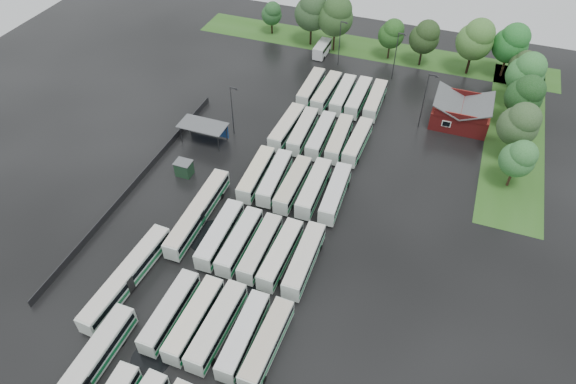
% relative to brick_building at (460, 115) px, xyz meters
% --- Properties ---
extents(ground, '(160.00, 160.00, 0.00)m').
position_rel_brick_building_xyz_m(ground, '(-24.00, -42.77, -1.87)').
color(ground, black).
rests_on(ground, ground).
extents(brick_building, '(10.07, 8.60, 5.39)m').
position_rel_brick_building_xyz_m(brick_building, '(0.00, 0.00, 0.00)').
color(brick_building, maroon).
rests_on(brick_building, ground).
extents(wash_shed, '(8.20, 4.20, 3.58)m').
position_rel_brick_building_xyz_m(wash_shed, '(-41.20, -20.74, 1.12)').
color(wash_shed, '#2D2D30').
rests_on(wash_shed, ground).
extents(utility_hut, '(2.70, 2.20, 2.62)m').
position_rel_brick_building_xyz_m(utility_hut, '(-40.20, -30.17, -0.55)').
color(utility_hut, black).
rests_on(utility_hut, ground).
extents(grass_strip_north, '(80.00, 10.00, 0.01)m').
position_rel_brick_building_xyz_m(grass_strip_north, '(-22.00, 22.03, -1.86)').
color(grass_strip_north, '#2A581A').
rests_on(grass_strip_north, ground).
extents(grass_strip_east, '(10.00, 50.00, 0.01)m').
position_rel_brick_building_xyz_m(grass_strip_east, '(10.00, 0.03, -1.86)').
color(grass_strip_east, '#2A581A').
rests_on(grass_strip_east, ground).
extents(west_fence, '(0.10, 50.00, 1.20)m').
position_rel_brick_building_xyz_m(west_fence, '(-46.20, -34.77, -1.27)').
color(west_fence, '#2D2D30').
rests_on(west_fence, ground).
extents(bus_r1c0, '(2.42, 11.22, 3.12)m').
position_rel_brick_building_xyz_m(bus_r1c0, '(-28.43, -55.04, -0.15)').
color(bus_r1c0, silver).
rests_on(bus_r1c0, ground).
extents(bus_r1c1, '(2.57, 11.47, 3.18)m').
position_rel_brick_building_xyz_m(bus_r1c1, '(-25.11, -54.99, -0.11)').
color(bus_r1c1, silver).
rests_on(bus_r1c1, ground).
extents(bus_r1c2, '(2.76, 11.83, 3.28)m').
position_rel_brick_building_xyz_m(bus_r1c2, '(-22.10, -54.89, -0.06)').
color(bus_r1c2, silver).
rests_on(bus_r1c2, ground).
extents(bus_r1c3, '(2.51, 11.27, 3.13)m').
position_rel_brick_building_xyz_m(bus_r1c3, '(-18.65, -54.90, -0.15)').
color(bus_r1c3, silver).
rests_on(bus_r1c3, ground).
extents(bus_r1c4, '(2.66, 11.42, 3.17)m').
position_rel_brick_building_xyz_m(bus_r1c4, '(-15.63, -54.94, -0.13)').
color(bus_r1c4, silver).
rests_on(bus_r1c4, ground).
extents(bus_r2c0, '(2.75, 11.66, 3.23)m').
position_rel_brick_building_xyz_m(bus_r2c0, '(-28.22, -41.48, -0.09)').
color(bus_r2c0, silver).
rests_on(bus_r2c0, ground).
extents(bus_r2c1, '(2.46, 11.27, 3.13)m').
position_rel_brick_building_xyz_m(bus_r2c1, '(-25.14, -41.67, -0.14)').
color(bus_r2c1, silver).
rests_on(bus_r2c1, ground).
extents(bus_r2c2, '(2.45, 11.12, 3.09)m').
position_rel_brick_building_xyz_m(bus_r2c2, '(-21.98, -41.76, -0.17)').
color(bus_r2c2, silver).
rests_on(bus_r2c2, ground).
extents(bus_r2c3, '(2.63, 11.36, 3.15)m').
position_rel_brick_building_xyz_m(bus_r2c3, '(-18.96, -41.84, -0.13)').
color(bus_r2c3, silver).
rests_on(bus_r2c3, ground).
extents(bus_r2c4, '(2.68, 11.79, 3.27)m').
position_rel_brick_building_xyz_m(bus_r2c4, '(-15.62, -41.72, -0.07)').
color(bus_r2c4, silver).
rests_on(bus_r2c4, ground).
extents(bus_r3c0, '(2.87, 11.49, 3.17)m').
position_rel_brick_building_xyz_m(bus_r3c0, '(-28.45, -27.85, -0.12)').
color(bus_r3c0, silver).
rests_on(bus_r3c0, ground).
extents(bus_r3c1, '(2.96, 11.40, 3.14)m').
position_rel_brick_building_xyz_m(bus_r3c1, '(-25.39, -27.62, -0.14)').
color(bus_r3c1, silver).
rests_on(bus_r3c1, ground).
extents(bus_r3c2, '(2.44, 11.33, 3.15)m').
position_rel_brick_building_xyz_m(bus_r3c2, '(-22.16, -28.10, -0.13)').
color(bus_r3c2, silver).
rests_on(bus_r3c2, ground).
extents(bus_r3c3, '(2.69, 11.69, 3.24)m').
position_rel_brick_building_xyz_m(bus_r3c3, '(-18.87, -27.79, -0.08)').
color(bus_r3c3, silver).
rests_on(bus_r3c3, ground).
extents(bus_r3c4, '(2.92, 11.67, 3.22)m').
position_rel_brick_building_xyz_m(bus_r3c4, '(-15.42, -27.76, -0.09)').
color(bus_r3c4, silver).
rests_on(bus_r3c4, ground).
extents(bus_r4c0, '(2.81, 11.72, 3.25)m').
position_rel_brick_building_xyz_m(bus_r4c0, '(-28.27, -14.47, -0.08)').
color(bus_r4c0, silver).
rests_on(bus_r4c0, ground).
extents(bus_r4c1, '(2.77, 11.45, 3.17)m').
position_rel_brick_building_xyz_m(bus_r4c1, '(-25.26, -14.52, -0.12)').
color(bus_r4c1, silver).
rests_on(bus_r4c1, ground).
extents(bus_r4c2, '(2.66, 11.36, 3.15)m').
position_rel_brick_building_xyz_m(bus_r4c2, '(-21.93, -14.60, -0.14)').
color(bus_r4c2, silver).
rests_on(bus_r4c2, ground).
extents(bus_r4c3, '(2.89, 11.45, 3.16)m').
position_rel_brick_building_xyz_m(bus_r4c3, '(-18.68, -14.43, -0.13)').
color(bus_r4c3, silver).
rests_on(bus_r4c3, ground).
extents(bus_r4c4, '(2.66, 11.29, 3.13)m').
position_rel_brick_building_xyz_m(bus_r4c4, '(-15.49, -14.11, -0.15)').
color(bus_r4c4, silver).
rests_on(bus_r4c4, ground).
extents(bus_r5c0, '(2.54, 11.34, 3.15)m').
position_rel_brick_building_xyz_m(bus_r5c0, '(-28.42, -0.53, -0.13)').
color(bus_r5c0, silver).
rests_on(bus_r5c0, ground).
extents(bus_r5c1, '(2.81, 11.81, 3.27)m').
position_rel_brick_building_xyz_m(bus_r5c1, '(-25.08, -1.10, -0.07)').
color(bus_r5c1, silver).
rests_on(bus_r5c1, ground).
extents(bus_r5c2, '(2.58, 11.40, 3.16)m').
position_rel_brick_building_xyz_m(bus_r5c2, '(-21.86, -0.94, -0.13)').
color(bus_r5c2, silver).
rests_on(bus_r5c2, ground).
extents(bus_r5c3, '(2.50, 11.54, 3.21)m').
position_rel_brick_building_xyz_m(bus_r5c3, '(-18.82, -0.80, -0.10)').
color(bus_r5c3, silver).
rests_on(bus_r5c3, ground).
extents(bus_r5c4, '(2.63, 11.34, 3.14)m').
position_rel_brick_building_xyz_m(bus_r5c4, '(-15.64, -0.58, -0.14)').
color(bus_r5c4, silver).
rests_on(bus_r5c4, ground).
extents(artic_bus_west_a, '(2.60, 17.56, 3.26)m').
position_rel_brick_building_xyz_m(artic_bus_west_a, '(-33.27, -65.75, -0.06)').
color(artic_bus_west_a, silver).
rests_on(artic_bus_west_a, ground).
extents(artic_bus_west_b, '(2.68, 16.95, 3.14)m').
position_rel_brick_building_xyz_m(artic_bus_west_b, '(-33.11, -38.66, -0.13)').
color(artic_bus_west_b, silver).
rests_on(artic_bus_west_b, ground).
extents(artic_bus_west_c, '(3.25, 17.03, 3.14)m').
position_rel_brick_building_xyz_m(artic_bus_west_c, '(-36.30, -52.37, -0.12)').
color(artic_bus_west_c, silver).
rests_on(artic_bus_west_c, ground).
extents(minibus, '(2.47, 6.27, 2.72)m').
position_rel_brick_building_xyz_m(minibus, '(-31.26, 15.61, -0.36)').
color(minibus, silver).
rests_on(minibus, ground).
extents(tree_north_0, '(4.66, 4.66, 7.72)m').
position_rel_brick_building_xyz_m(tree_north_0, '(-45.21, 21.35, 3.09)').
color(tree_north_0, black).
rests_on(tree_north_0, ground).
extents(tree_north_1, '(7.39, 7.39, 12.24)m').
position_rel_brick_building_xyz_m(tree_north_1, '(-35.02, 19.37, 6.01)').
color(tree_north_1, black).
rests_on(tree_north_1, ground).
extents(tree_north_2, '(7.60, 7.60, 12.59)m').
position_rel_brick_building_xyz_m(tree_north_2, '(-29.37, 18.59, 6.24)').
color(tree_north_2, '#342215').
rests_on(tree_north_2, ground).
extents(tree_north_3, '(5.47, 5.47, 9.07)m').
position_rel_brick_building_xyz_m(tree_north_3, '(-17.18, 19.20, 3.97)').
color(tree_north_3, '#332619').
rests_on(tree_north_3, ground).
extents(tree_north_4, '(6.13, 6.13, 10.15)m').
position_rel_brick_building_xyz_m(tree_north_4, '(-10.25, 18.69, 4.66)').
color(tree_north_4, black).
rests_on(tree_north_4, ground).
extents(tree_north_5, '(7.32, 7.32, 12.13)m').
position_rel_brick_building_xyz_m(tree_north_5, '(-0.38, 18.55, 5.93)').
color(tree_north_5, black).
rests_on(tree_north_5, ground).
extents(tree_north_6, '(6.99, 6.99, 11.57)m').
position_rel_brick_building_xyz_m(tree_north_6, '(6.41, 20.12, 5.58)').
color(tree_north_6, '#3C2917').
rests_on(tree_north_6, ground).
extents(tree_east_0, '(5.40, 5.40, 8.95)m').
position_rel_brick_building_xyz_m(tree_east_0, '(9.55, -14.72, 3.89)').
color(tree_east_0, '#3B271A').
rests_on(tree_east_0, ground).
extents(tree_east_1, '(6.54, 6.54, 10.83)m').
position_rel_brick_building_xyz_m(tree_east_1, '(9.04, -7.26, 5.10)').
color(tree_east_1, black).
rests_on(tree_east_1, ground).
extents(tree_east_2, '(6.42, 6.42, 10.64)m').
position_rel_brick_building_xyz_m(tree_east_2, '(9.70, 2.31, 4.98)').
color(tree_east_2, black).
rests_on(tree_east_2, ground).
extents(tree_east_3, '(6.80, 6.80, 11.26)m').
position_rel_brick_building_xyz_m(tree_east_3, '(9.57, 9.50, 5.38)').
color(tree_east_3, black).
rests_on(tree_east_3, ground).
extents(tree_east_4, '(4.89, 4.89, 8.09)m').
position_rel_brick_building_xyz_m(tree_east_4, '(9.25, 16.54, 3.34)').
color(tree_east_4, black).
rests_on(tree_east_4, ground).
extents(lamp_post_ne, '(1.67, 0.33, 10.87)m').
position_rel_brick_building_xyz_m(lamp_post_ne, '(-6.54, -3.73, 4.44)').
color(lamp_post_ne, '#2D2D30').
rests_on(lamp_post_ne, ground).
extents(lamp_post_nw, '(1.48, 0.29, 9.64)m').
position_rel_brick_building_xyz_m(lamp_post_nw, '(-37.20, -17.23, 3.73)').
color(lamp_post_nw, '#2D2D30').
rests_on(lamp_post_nw, ground).
extents(lamp_post_back_w, '(1.50, 0.29, 9.75)m').
position_rel_brick_building_xyz_m(lamp_post_back_w, '(-26.59, 12.74, 3.80)').
color(lamp_post_back_w, '#2D2D30').
rests_on(lamp_post_back_w, ground).
extents(lamp_post_back_e, '(1.56, 0.30, 10.15)m').
position_rel_brick_building_xyz_m(lamp_post_back_e, '(-14.55, 10.97, 4.03)').
color(lamp_post_back_e, '#2D2D30').
rests_on(lamp_post_back_e, ground).
extents(puddle_0, '(4.80, 4.80, 0.01)m').
position_rel_brick_building_xyz_m(puddle_0, '(-28.05, -60.65, -1.86)').
color(puddle_0, black).
rests_on(puddle_0, ground).
extents(puddle_2, '(6.66, 6.66, 0.01)m').
position_rel_brick_building_xyz_m(puddle_2, '(-30.04, -40.98, -1.86)').
color(puddle_2, black).
rests_on(puddle_2, ground).
extents(puddle_3, '(3.35, 3.35, 0.01)m').
position_rel_brick_building_xyz_m(puddle_3, '(-21.89, -47.49, -1.86)').
color(puddle_3, black).
rests_on(puddle_3, ground).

